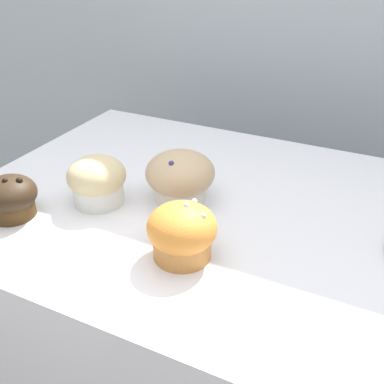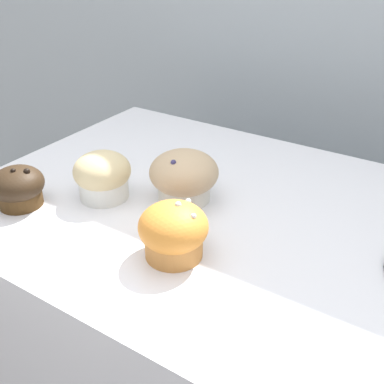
# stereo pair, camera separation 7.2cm
# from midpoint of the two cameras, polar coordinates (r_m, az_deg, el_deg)

# --- Properties ---
(wall_back) EXTENTS (3.20, 0.10, 1.80)m
(wall_back) POSITION_cam_midpoint_polar(r_m,az_deg,el_deg) (1.28, 14.69, 10.82)
(wall_back) COLOR #A8B2B7
(wall_back) RESTS_ON ground
(muffin_front_center) EXTENTS (0.10, 0.10, 0.08)m
(muffin_front_center) POSITION_cam_midpoint_polar(r_m,az_deg,el_deg) (0.79, -14.55, 1.35)
(muffin_front_center) COLOR silver
(muffin_front_center) RESTS_ON display_counter
(muffin_back_left) EXTENTS (0.09, 0.09, 0.07)m
(muffin_back_left) POSITION_cam_midpoint_polar(r_m,az_deg,el_deg) (0.80, -24.56, -0.68)
(muffin_back_left) COLOR #482F16
(muffin_back_left) RESTS_ON display_counter
(muffin_back_right) EXTENTS (0.10, 0.10, 0.09)m
(muffin_back_right) POSITION_cam_midpoint_polar(r_m,az_deg,el_deg) (0.63, -4.54, -5.22)
(muffin_back_right) COLOR #C9813D
(muffin_back_right) RESTS_ON display_counter
(muffin_front_left) EXTENTS (0.12, 0.12, 0.09)m
(muffin_front_left) POSITION_cam_midpoint_polar(r_m,az_deg,el_deg) (0.77, -4.19, 1.89)
(muffin_front_left) COLOR silver
(muffin_front_left) RESTS_ON display_counter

